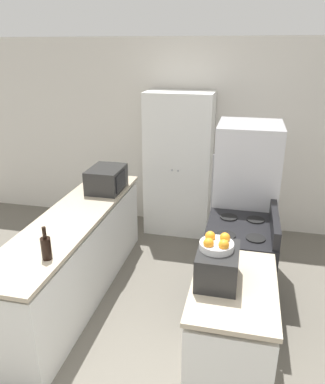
{
  "coord_description": "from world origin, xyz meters",
  "views": [
    {
      "loc": [
        0.82,
        -1.7,
        2.47
      ],
      "look_at": [
        0.0,
        1.86,
        1.05
      ],
      "focal_mm": 35.0,
      "sensor_mm": 36.0,
      "label": 1
    }
  ],
  "objects_px": {
    "fruit_bowl": "(217,244)",
    "microwave": "(107,179)",
    "toaster_oven": "(217,266)",
    "refrigerator": "(245,200)",
    "stove": "(238,269)",
    "pantry_cabinet": "(179,165)",
    "wine_bottle": "(46,247)"
  },
  "relations": [
    {
      "from": "refrigerator",
      "to": "pantry_cabinet",
      "type": "bearing_deg",
      "value": 137.46
    },
    {
      "from": "microwave",
      "to": "fruit_bowl",
      "type": "xyz_separation_m",
      "value": [
        1.4,
        -1.52,
        0.15
      ]
    },
    {
      "from": "stove",
      "to": "microwave",
      "type": "relative_size",
      "value": 2.19
    },
    {
      "from": "pantry_cabinet",
      "to": "stove",
      "type": "bearing_deg",
      "value": -61.11
    },
    {
      "from": "wine_bottle",
      "to": "toaster_oven",
      "type": "height_order",
      "value": "wine_bottle"
    },
    {
      "from": "pantry_cabinet",
      "to": "toaster_oven",
      "type": "bearing_deg",
      "value": -73.46
    },
    {
      "from": "toaster_oven",
      "to": "fruit_bowl",
      "type": "height_order",
      "value": "fruit_bowl"
    },
    {
      "from": "refrigerator",
      "to": "wine_bottle",
      "type": "distance_m",
      "value": 2.25
    },
    {
      "from": "wine_bottle",
      "to": "toaster_oven",
      "type": "xyz_separation_m",
      "value": [
        1.33,
        0.0,
        0.02
      ]
    },
    {
      "from": "refrigerator",
      "to": "fruit_bowl",
      "type": "relative_size",
      "value": 7.24
    },
    {
      "from": "wine_bottle",
      "to": "toaster_oven",
      "type": "relative_size",
      "value": 0.72
    },
    {
      "from": "stove",
      "to": "toaster_oven",
      "type": "relative_size",
      "value": 2.76
    },
    {
      "from": "refrigerator",
      "to": "fruit_bowl",
      "type": "xyz_separation_m",
      "value": [
        -0.18,
        -1.67,
        0.33
      ]
    },
    {
      "from": "stove",
      "to": "refrigerator",
      "type": "xyz_separation_m",
      "value": [
        0.01,
        0.79,
        0.4
      ]
    },
    {
      "from": "microwave",
      "to": "wine_bottle",
      "type": "relative_size",
      "value": 1.76
    },
    {
      "from": "pantry_cabinet",
      "to": "fruit_bowl",
      "type": "height_order",
      "value": "pantry_cabinet"
    },
    {
      "from": "stove",
      "to": "microwave",
      "type": "distance_m",
      "value": 1.79
    },
    {
      "from": "refrigerator",
      "to": "wine_bottle",
      "type": "xyz_separation_m",
      "value": [
        -1.49,
        -1.68,
        0.15
      ]
    },
    {
      "from": "fruit_bowl",
      "to": "microwave",
      "type": "bearing_deg",
      "value": 132.63
    },
    {
      "from": "fruit_bowl",
      "to": "toaster_oven",
      "type": "bearing_deg",
      "value": -48.0
    },
    {
      "from": "stove",
      "to": "wine_bottle",
      "type": "distance_m",
      "value": 1.81
    },
    {
      "from": "refrigerator",
      "to": "toaster_oven",
      "type": "xyz_separation_m",
      "value": [
        -0.16,
        -1.68,
        0.17
      ]
    },
    {
      "from": "refrigerator",
      "to": "toaster_oven",
      "type": "bearing_deg",
      "value": -95.47
    },
    {
      "from": "pantry_cabinet",
      "to": "wine_bottle",
      "type": "xyz_separation_m",
      "value": [
        -0.58,
        -2.52,
        0.04
      ]
    },
    {
      "from": "refrigerator",
      "to": "toaster_oven",
      "type": "distance_m",
      "value": 1.7
    },
    {
      "from": "fruit_bowl",
      "to": "stove",
      "type": "bearing_deg",
      "value": 79.46
    },
    {
      "from": "refrigerator",
      "to": "toaster_oven",
      "type": "height_order",
      "value": "refrigerator"
    },
    {
      "from": "stove",
      "to": "pantry_cabinet",
      "type": "bearing_deg",
      "value": 118.89
    },
    {
      "from": "microwave",
      "to": "wine_bottle",
      "type": "bearing_deg",
      "value": -86.84
    },
    {
      "from": "refrigerator",
      "to": "toaster_oven",
      "type": "relative_size",
      "value": 4.47
    },
    {
      "from": "pantry_cabinet",
      "to": "refrigerator",
      "type": "relative_size",
      "value": 1.12
    },
    {
      "from": "stove",
      "to": "wine_bottle",
      "type": "height_order",
      "value": "wine_bottle"
    }
  ]
}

